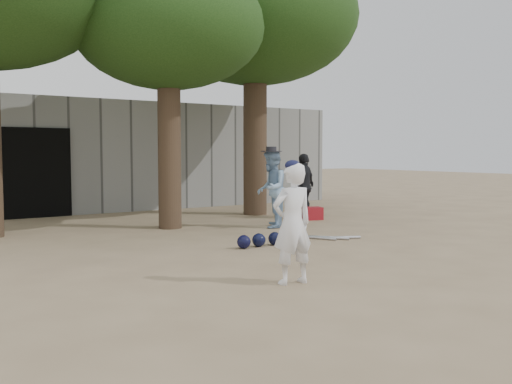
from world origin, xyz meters
TOP-DOWN VIEW (x-y plane):
  - ground at (0.00, 0.00)m, footprint 70.00×70.00m
  - boy_player at (-0.43, -1.28)m, footprint 0.57×0.41m
  - spectator_blue at (2.40, 3.05)m, footprint 1.00×1.01m
  - spectator_dark at (4.10, 4.02)m, footprint 0.99×0.75m
  - red_bag at (4.06, 3.65)m, footprint 0.49×0.42m
  - back_building at (-0.00, 10.33)m, footprint 16.00×5.24m
  - helmet_row at (0.94, 1.17)m, footprint 1.19×0.25m
  - bat_pile at (2.35, 1.13)m, footprint 0.88×0.76m
  - tree_row at (0.74, 5.02)m, footprint 11.40×5.80m

SIDE VIEW (x-z plane):
  - ground at x=0.00m, z-range 0.00..0.00m
  - bat_pile at x=2.35m, z-range 0.00..0.06m
  - helmet_row at x=0.94m, z-range 0.00..0.23m
  - red_bag at x=4.06m, z-range 0.00..0.30m
  - boy_player at x=-0.43m, z-range 0.00..1.47m
  - spectator_dark at x=4.10m, z-range 0.00..1.57m
  - spectator_blue at x=2.40m, z-range 0.00..1.65m
  - back_building at x=0.00m, z-range 0.00..3.00m
  - tree_row at x=0.74m, z-range 1.34..8.03m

